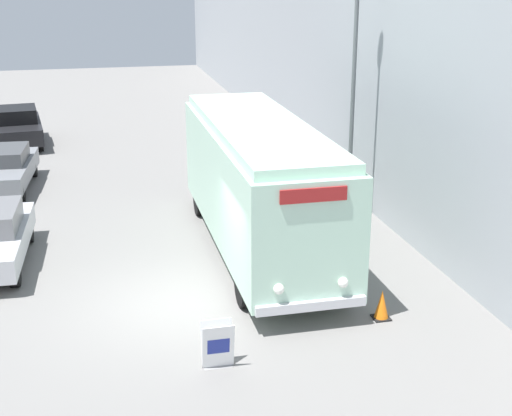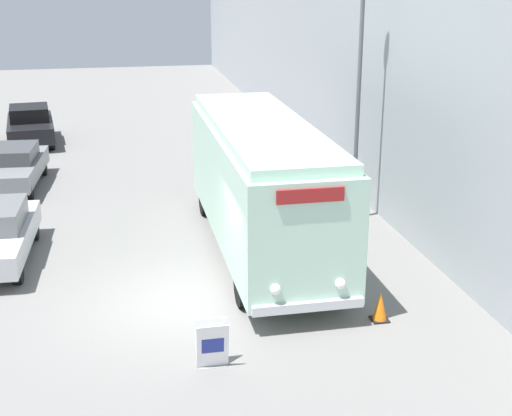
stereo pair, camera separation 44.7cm
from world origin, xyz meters
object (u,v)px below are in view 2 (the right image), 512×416
vintage_bus (261,181)px  parked_car_mid (13,166)px  sign_board (212,345)px  parked_car_far (30,125)px  streetlamp (360,57)px  traffic_cone (380,306)px

vintage_bus → parked_car_mid: vintage_bus is taller
vintage_bus → sign_board: bearing=-110.9°
sign_board → parked_car_far: (-4.92, 19.01, 0.35)m
vintage_bus → streetlamp: (3.16, 1.87, 2.80)m
parked_car_mid → traffic_cone: size_ratio=6.75×
vintage_bus → traffic_cone: 4.91m
parked_car_mid → parked_car_far: parked_car_far is taller
streetlamp → parked_car_mid: streetlamp is taller
vintage_bus → parked_car_mid: bearing=134.3°
traffic_cone → parked_car_far: bearing=115.7°
vintage_bus → parked_car_mid: size_ratio=2.10×
sign_board → traffic_cone: 3.86m
streetlamp → sign_board: bearing=-125.6°
parked_car_mid → traffic_cone: 14.39m
streetlamp → parked_car_far: 15.97m
sign_board → parked_car_mid: (-4.91, 12.61, 0.28)m
parked_car_mid → traffic_cone: bearing=-49.0°
streetlamp → parked_car_far: streetlamp is taller
streetlamp → traffic_cone: streetlamp is taller
parked_car_far → traffic_cone: size_ratio=6.54×
sign_board → traffic_cone: sign_board is taller
sign_board → parked_car_mid: 13.54m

